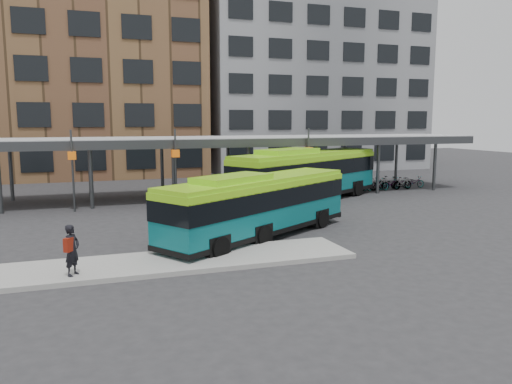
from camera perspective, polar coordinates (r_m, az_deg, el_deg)
name	(u,v)px	position (r m, az deg, el deg)	size (l,w,h in m)	color
ground	(278,236)	(23.20, 2.51, -5.06)	(120.00, 120.00, 0.00)	#28282B
boarding_island	(169,262)	(18.96, -9.87, -7.92)	(14.00, 3.00, 0.18)	gray
canopy	(210,141)	(34.89, -5.32, 5.82)	(40.00, 6.53, 4.80)	#999B9E
building_brick	(62,61)	(53.35, -21.32, 13.73)	(26.00, 14.00, 22.00)	brown
building_grey	(306,79)	(58.50, 5.79, 12.71)	(24.00, 14.00, 20.00)	slate
bus_front	(259,204)	(22.58, 0.30, -1.36)	(10.49, 7.76, 3.01)	#08585D
bus_rear	(307,174)	(33.03, 5.86, 2.12)	(12.57, 8.83, 3.56)	#08585D
pedestrian	(72,250)	(17.73, -20.29, -6.22)	(0.70, 0.75, 1.72)	black
bike_rack	(386,184)	(39.85, 14.62, 0.93)	(7.07, 1.44, 1.03)	slate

